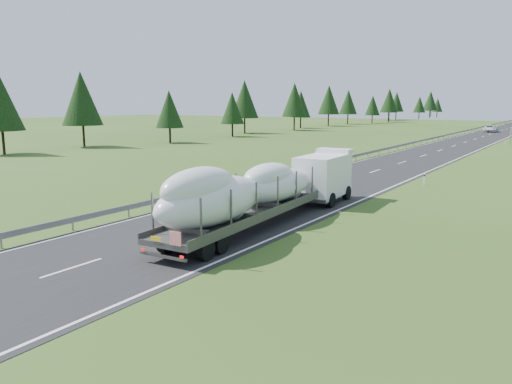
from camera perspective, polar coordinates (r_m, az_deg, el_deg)
The scene contains 7 objects.
ground at distance 22.53m, azimuth -20.27°, elevation -8.18°, with size 400.00×400.00×0.00m, color #304B19.
road_surface at distance 114.04m, azimuth 24.60°, elevation 5.81°, with size 10.00×400.00×0.02m, color black.
guardrail at distance 114.88m, azimuth 21.99°, elevation 6.31°, with size 0.10×400.00×0.76m.
highway_sign at distance 93.19m, azimuth 27.12°, elevation 5.95°, with size 0.08×0.90×2.60m.
tree_line_left at distance 141.55m, azimuth 7.07°, elevation 10.15°, with size 15.13×284.40×12.16m.
boat_truck at distance 28.22m, azimuth 0.92°, elevation 0.46°, with size 3.66×19.35×3.94m.
distant_van at distance 131.35m, azimuth 25.24°, elevation 6.58°, with size 2.78×6.03×1.67m, color silver.
Camera 1 is at (17.46, -12.49, 6.85)m, focal length 35.00 mm.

